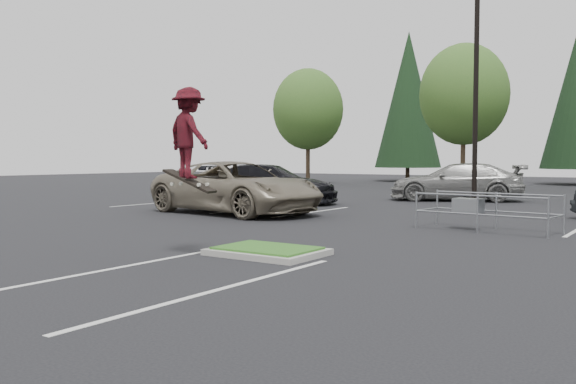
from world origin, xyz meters
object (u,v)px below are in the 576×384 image
Objects in this scene: car_far_silver at (459,182)px; decid_a at (308,112)px; car_l_black at (268,184)px; car_l_tan at (236,187)px; cart_corral at (473,206)px; conif_a at (408,100)px; light_pole at (476,86)px; skateboarder at (189,134)px; decid_b at (464,98)px.

decid_a is at bearing -149.14° from car_far_silver.
car_l_tan is at bearing -176.54° from car_l_black.
cart_corral is 8.60m from car_l_tan.
conif_a is 29.72m from car_l_black.
skateboarder is (-1.70, -13.00, -2.10)m from light_pole.
light_pole is 1.68× the size of car_far_silver.
cart_corral is at bearing -71.21° from decid_b.
skateboarder reaches higher than cart_corral.
cart_corral is at bearing -1.80° from car_far_silver.
decid_a is at bearing 137.29° from cart_corral.
decid_b is 0.74× the size of conif_a.
cart_corral is at bearing -83.41° from car_l_tan.
decid_b is at bearing -66.37° from skateboarder.
conif_a is at bearing -7.71° from car_l_black.
car_far_silver is at bearing 116.80° from cart_corral.
decid_a is 20.51m from car_far_silver.
light_pole is 1.05× the size of decid_b.
decid_b is at bearing -25.94° from car_l_black.
car_l_black is at bearing -97.02° from decid_b.
skateboarder is at bearing -106.53° from cart_corral.
car_l_black is 9.04m from car_far_silver.
skateboarder is (4.81, -31.53, -3.58)m from decid_b.
car_far_silver is (15.93, -12.03, -4.71)m from decid_a.
car_far_silver is (-2.58, 6.00, -3.68)m from light_pole.
skateboarder is at bearing -61.56° from decid_a.
decid_a is at bearing -177.61° from decid_b.
decid_a is 26.16m from car_l_tan.
conif_a reaches higher than decid_a.
decid_a is 12.02m from decid_b.
decid_b is at bearing -49.83° from conif_a.
car_l_black is at bearing -45.27° from skateboarder.
skateboarder is 0.35× the size of car_l_black.
car_l_tan is (-0.49, -23.53, -5.11)m from decid_b.
car_l_black is (5.65, -28.50, -6.24)m from conif_a.
skateboarder is at bearing -19.44° from car_far_silver.
decid_a is 4.25× the size of skateboarder.
decid_b is 2.56× the size of cart_corral.
light_pole is at bearing -46.07° from car_l_tan.
light_pole reaches higher than decid_b.
decid_b is at bearing 115.31° from cart_corral.
conif_a is at bearing -173.62° from car_far_silver.
conif_a is at bearing 122.32° from cart_corral.
conif_a reaches higher than car_l_tan.
light_pole is at bearing -70.65° from decid_b.
car_l_tan is at bearing -63.45° from decid_a.
decid_a is 1.32× the size of car_l_tan.
conif_a reaches higher than skateboarder.
decid_a is 1.50× the size of car_l_black.
cart_corral is at bearing -73.22° from light_pole.
cart_corral is at bearing -64.19° from conif_a.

